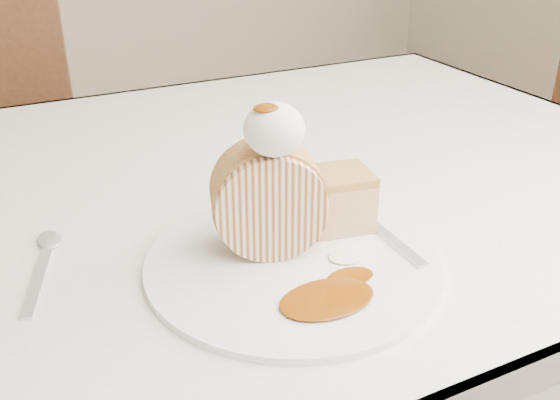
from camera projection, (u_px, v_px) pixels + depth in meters
name	position (u px, v px, depth m)	size (l,w,h in m)	color
table	(197.00, 243.00, 0.86)	(1.40, 0.90, 0.75)	white
plate	(293.00, 262.00, 0.64)	(0.30, 0.30, 0.01)	white
roulade_slice	(269.00, 200.00, 0.63)	(0.11, 0.11, 0.06)	#FFDEB1
cake_chunk	(339.00, 203.00, 0.69)	(0.07, 0.06, 0.06)	tan
whipped_cream	(274.00, 129.00, 0.58)	(0.06, 0.06, 0.05)	white
caramel_drizzle	(268.00, 101.00, 0.57)	(0.03, 0.02, 0.01)	#6D3204
caramel_pool	(327.00, 298.00, 0.57)	(0.09, 0.06, 0.00)	#6D3204
fork	(388.00, 237.00, 0.67)	(0.02, 0.18, 0.00)	silver
spoon	(38.00, 281.00, 0.61)	(0.02, 0.15, 0.00)	silver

